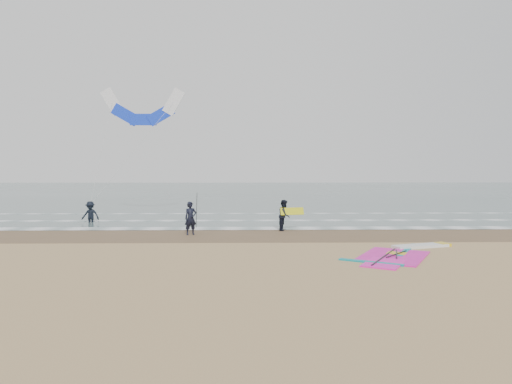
{
  "coord_description": "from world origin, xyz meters",
  "views": [
    {
      "loc": [
        -1.24,
        -16.71,
        3.34
      ],
      "look_at": [
        -0.82,
        5.0,
        2.2
      ],
      "focal_mm": 32.0,
      "sensor_mm": 36.0,
      "label": 1
    }
  ],
  "objects_px": {
    "person_walking": "(284,215)",
    "surf_kite": "(143,111)",
    "windsurf_rig": "(402,253)",
    "person_wading": "(90,209)",
    "person_standing": "(191,218)"
  },
  "relations": [
    {
      "from": "person_standing",
      "to": "person_walking",
      "type": "height_order",
      "value": "person_standing"
    },
    {
      "from": "person_wading",
      "to": "surf_kite",
      "type": "distance_m",
      "value": 8.03
    },
    {
      "from": "windsurf_rig",
      "to": "person_standing",
      "type": "relative_size",
      "value": 3.23
    },
    {
      "from": "person_standing",
      "to": "surf_kite",
      "type": "height_order",
      "value": "surf_kite"
    },
    {
      "from": "person_standing",
      "to": "windsurf_rig",
      "type": "bearing_deg",
      "value": -55.45
    },
    {
      "from": "person_walking",
      "to": "surf_kite",
      "type": "bearing_deg",
      "value": 68.48
    },
    {
      "from": "person_standing",
      "to": "person_walking",
      "type": "bearing_deg",
      "value": -6.97
    },
    {
      "from": "person_standing",
      "to": "person_walking",
      "type": "distance_m",
      "value": 5.06
    },
    {
      "from": "person_standing",
      "to": "person_wading",
      "type": "distance_m",
      "value": 8.49
    },
    {
      "from": "windsurf_rig",
      "to": "person_wading",
      "type": "bearing_deg",
      "value": 146.25
    },
    {
      "from": "person_walking",
      "to": "surf_kite",
      "type": "height_order",
      "value": "surf_kite"
    },
    {
      "from": "windsurf_rig",
      "to": "person_standing",
      "type": "height_order",
      "value": "person_standing"
    },
    {
      "from": "person_wading",
      "to": "person_standing",
      "type": "bearing_deg",
      "value": -33.6
    },
    {
      "from": "windsurf_rig",
      "to": "person_standing",
      "type": "bearing_deg",
      "value": 149.28
    },
    {
      "from": "person_wading",
      "to": "surf_kite",
      "type": "bearing_deg",
      "value": 64.18
    }
  ]
}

